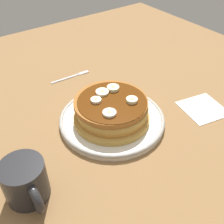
# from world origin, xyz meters

# --- Properties ---
(ground_plane) EXTENTS (1.40, 1.40, 0.03)m
(ground_plane) POSITION_xyz_m (0.00, 0.00, -0.01)
(ground_plane) COLOR olive
(plate) EXTENTS (0.27, 0.27, 0.02)m
(plate) POSITION_xyz_m (0.00, 0.00, 0.01)
(plate) COLOR silver
(plate) RESTS_ON ground_plane
(pancake_stack) EXTENTS (0.20, 0.20, 0.05)m
(pancake_stack) POSITION_xyz_m (0.00, -0.00, 0.04)
(pancake_stack) COLOR #BC9243
(pancake_stack) RESTS_ON plate
(banana_slice_0) EXTENTS (0.03, 0.03, 0.01)m
(banana_slice_0) POSITION_xyz_m (0.04, -0.03, 0.07)
(banana_slice_0) COLOR #EFE5C1
(banana_slice_0) RESTS_ON pancake_stack
(banana_slice_1) EXTENTS (0.03, 0.03, 0.01)m
(banana_slice_1) POSITION_xyz_m (0.03, 0.04, 0.07)
(banana_slice_1) COLOR #FAF3BA
(banana_slice_1) RESTS_ON pancake_stack
(banana_slice_2) EXTENTS (0.03, 0.03, 0.01)m
(banana_slice_2) POSITION_xyz_m (-0.04, 0.03, 0.07)
(banana_slice_2) COLOR #F8EEB3
(banana_slice_2) RESTS_ON pancake_stack
(banana_slice_3) EXTENTS (0.03, 0.03, 0.01)m
(banana_slice_3) POSITION_xyz_m (-0.02, -0.03, 0.07)
(banana_slice_3) COLOR #F4E0C1
(banana_slice_3) RESTS_ON pancake_stack
(banana_slice_4) EXTENTS (0.03, 0.03, 0.01)m
(banana_slice_4) POSITION_xyz_m (-0.04, -0.00, 0.07)
(banana_slice_4) COLOR #FDECC1
(banana_slice_4) RESTS_ON pancake_stack
(coffee_mug) EXTENTS (0.12, 0.08, 0.08)m
(coffee_mug) POSITION_xyz_m (0.08, -0.26, 0.04)
(coffee_mug) COLOR #262628
(coffee_mug) RESTS_ON ground_plane
(napkin) EXTENTS (0.13, 0.13, 0.00)m
(napkin) POSITION_xyz_m (0.10, 0.24, 0.00)
(napkin) COLOR white
(napkin) RESTS_ON ground_plane
(fork) EXTENTS (0.02, 0.13, 0.01)m
(fork) POSITION_xyz_m (-0.25, 0.03, 0.00)
(fork) COLOR silver
(fork) RESTS_ON ground_plane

